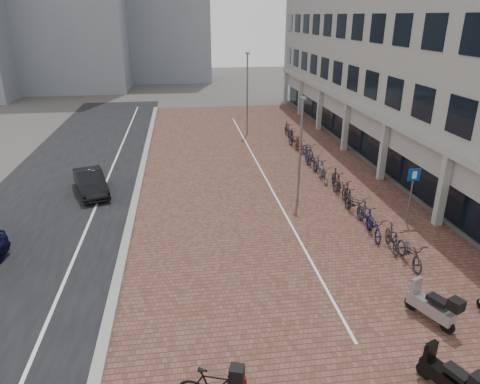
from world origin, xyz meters
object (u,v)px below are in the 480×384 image
Objects in this scene: scooter_mid at (449,376)px; scooter_back at (432,304)px; parking_sign at (412,187)px; car_dark at (91,182)px.

scooter_mid is 2.95m from scooter_back.
scooter_back is 0.68× the size of parking_sign.
car_dark is at bearing 158.88° from parking_sign.
car_dark is 2.13× the size of scooter_back.
parking_sign is at bearing -39.98° from car_dark.
car_dark is 18.79m from scooter_mid.
scooter_mid is at bearing -72.20° from car_dark.
parking_sign is (15.01, -5.77, 1.19)m from car_dark.
car_dark is 16.12m from parking_sign.
car_dark is at bearing 104.92° from scooter_mid.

